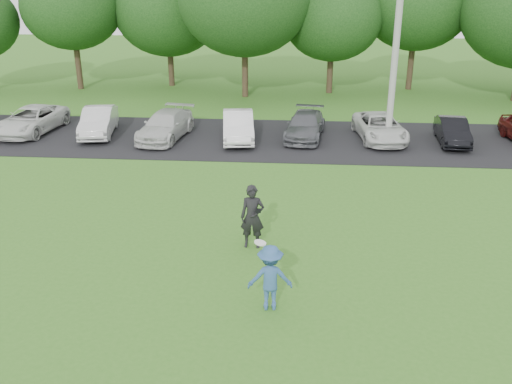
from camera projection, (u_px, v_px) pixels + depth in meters
The scene contains 7 objects.
ground at pixel (245, 297), 13.71m from camera, with size 100.00×100.00×0.00m, color #387220.
parking_lot at pixel (272, 139), 25.70m from camera, with size 32.00×6.50×0.03m, color black.
utility_pole at pixel (398, 25), 23.21m from camera, with size 0.28×0.28×10.07m, color #A1A39D.
frisbee_player at pixel (270, 278), 12.98m from camera, with size 1.09×0.69×1.78m.
camera_bystander at pixel (252, 217), 15.78m from camera, with size 0.67×0.45×1.83m.
parked_cars at pixel (264, 126), 25.55m from camera, with size 30.28×4.84×1.26m.
tree_row at pixel (307, 9), 32.75m from camera, with size 42.39×9.85×8.64m.
Camera 1 is at (1.14, -11.68, 7.52)m, focal length 40.00 mm.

